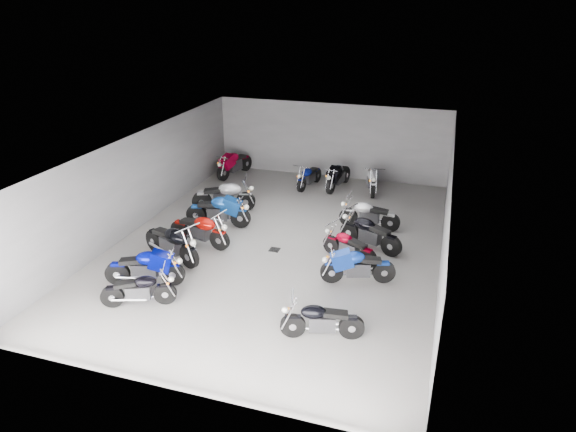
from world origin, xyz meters
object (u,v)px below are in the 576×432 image
(motorcycle_right_d, at_px, (349,246))
(motorcycle_back_a, at_px, (234,164))
(motorcycle_right_a, at_px, (321,320))
(drain_grate, at_px, (275,250))
(motorcycle_left_f, at_px, (224,196))
(motorcycle_left_e, at_px, (219,211))
(motorcycle_left_b, at_px, (146,268))
(motorcycle_left_d, at_px, (200,230))
(motorcycle_back_c, at_px, (309,176))
(motorcycle_right_f, at_px, (369,215))
(motorcycle_right_e, at_px, (369,233))
(motorcycle_left_a, at_px, (139,289))
(motorcycle_left_c, at_px, (172,243))
(motorcycle_right_c, at_px, (357,266))
(motorcycle_back_d, at_px, (338,176))
(motorcycle_back_e, at_px, (372,179))

(motorcycle_right_d, relative_size, motorcycle_back_a, 0.80)
(motorcycle_right_a, xyz_separation_m, motorcycle_back_a, (-6.48, 10.18, 0.08))
(drain_grate, height_order, motorcycle_left_f, motorcycle_left_f)
(motorcycle_right_a, bearing_deg, motorcycle_left_e, 29.01)
(motorcycle_left_b, height_order, motorcycle_right_d, motorcycle_left_b)
(motorcycle_left_d, distance_m, motorcycle_back_c, 6.50)
(motorcycle_right_f, bearing_deg, motorcycle_left_b, 138.33)
(drain_grate, bearing_deg, motorcycle_left_d, -170.91)
(motorcycle_right_e, height_order, motorcycle_back_a, motorcycle_back_a)
(drain_grate, bearing_deg, motorcycle_left_b, -131.45)
(motorcycle_left_d, height_order, motorcycle_left_f, motorcycle_left_f)
(motorcycle_back_c, bearing_deg, motorcycle_right_d, 127.87)
(motorcycle_right_f, bearing_deg, motorcycle_left_f, 91.67)
(drain_grate, relative_size, motorcycle_left_e, 0.14)
(motorcycle_left_f, relative_size, motorcycle_back_c, 1.16)
(motorcycle_left_a, bearing_deg, drain_grate, 126.76)
(motorcycle_left_e, height_order, motorcycle_back_a, same)
(motorcycle_right_a, height_order, motorcycle_back_c, motorcycle_back_c)
(motorcycle_left_c, xyz_separation_m, motorcycle_right_c, (5.53, 0.34, -0.06))
(motorcycle_right_a, bearing_deg, motorcycle_right_e, -18.65)
(motorcycle_right_c, xyz_separation_m, motorcycle_back_a, (-6.82, 7.45, 0.05))
(motorcycle_left_e, distance_m, motorcycle_back_a, 5.34)
(motorcycle_left_b, bearing_deg, drain_grate, 121.74)
(motorcycle_left_a, distance_m, motorcycle_right_d, 6.13)
(motorcycle_right_c, xyz_separation_m, motorcycle_right_f, (-0.28, 3.68, 0.00))
(motorcycle_left_f, bearing_deg, motorcycle_left_b, -15.68)
(motorcycle_left_d, bearing_deg, motorcycle_right_c, 91.30)
(motorcycle_right_a, bearing_deg, motorcycle_back_d, -4.73)
(motorcycle_left_e, bearing_deg, motorcycle_back_d, 141.04)
(motorcycle_left_e, bearing_deg, motorcycle_back_a, -169.24)
(motorcycle_back_c, xyz_separation_m, motorcycle_back_d, (1.17, 0.24, 0.05))
(motorcycle_back_c, bearing_deg, motorcycle_back_a, 5.08)
(motorcycle_back_a, bearing_deg, motorcycle_left_e, 122.67)
(motorcycle_left_c, height_order, motorcycle_back_e, motorcycle_left_c)
(motorcycle_back_c, bearing_deg, motorcycle_left_a, 91.55)
(motorcycle_left_f, bearing_deg, motorcycle_right_f, 73.22)
(drain_grate, xyz_separation_m, motorcycle_right_e, (2.80, 1.00, 0.52))
(motorcycle_left_b, xyz_separation_m, motorcycle_left_e, (0.27, 4.21, 0.02))
(motorcycle_back_d, bearing_deg, motorcycle_left_f, 56.87)
(motorcycle_left_a, relative_size, motorcycle_right_a, 0.94)
(motorcycle_back_e, bearing_deg, motorcycle_back_c, -5.40)
(motorcycle_left_a, relative_size, motorcycle_left_b, 0.85)
(motorcycle_right_e, bearing_deg, motorcycle_left_e, 111.34)
(motorcycle_left_c, xyz_separation_m, motorcycle_back_e, (4.81, 7.64, -0.04))
(drain_grate, xyz_separation_m, motorcycle_back_e, (2.09, 6.12, 0.52))
(motorcycle_left_d, relative_size, motorcycle_right_a, 1.15)
(motorcycle_left_f, bearing_deg, motorcycle_back_c, 128.48)
(motorcycle_left_c, relative_size, motorcycle_left_e, 0.97)
(motorcycle_left_f, distance_m, motorcycle_back_d, 5.00)
(motorcycle_back_a, xyz_separation_m, motorcycle_back_e, (6.10, -0.15, -0.02))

